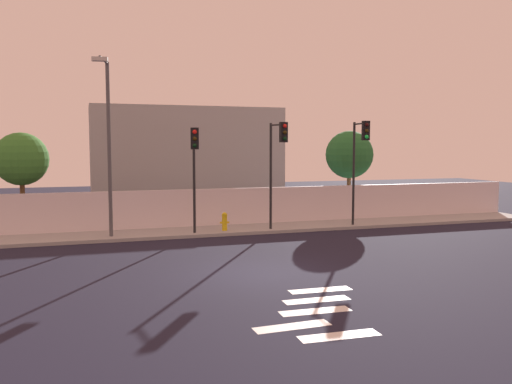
% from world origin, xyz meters
% --- Properties ---
extents(ground_plane, '(80.00, 80.00, 0.00)m').
position_xyz_m(ground_plane, '(0.00, 0.00, 0.00)').
color(ground_plane, black).
extents(sidewalk, '(36.00, 2.40, 0.15)m').
position_xyz_m(sidewalk, '(0.00, 8.20, 0.07)').
color(sidewalk, '#989898').
rests_on(sidewalk, ground).
extents(perimeter_wall, '(36.00, 0.18, 1.80)m').
position_xyz_m(perimeter_wall, '(0.00, 9.49, 1.05)').
color(perimeter_wall, silver).
rests_on(perimeter_wall, sidewalk).
extents(crosswalk_marking, '(3.68, 3.91, 0.01)m').
position_xyz_m(crosswalk_marking, '(0.11, -4.10, 0.00)').
color(crosswalk_marking, silver).
rests_on(crosswalk_marking, ground).
extents(traffic_light_left, '(0.50, 1.76, 4.66)m').
position_xyz_m(traffic_light_left, '(-0.74, 6.73, 3.57)').
color(traffic_light_left, black).
rests_on(traffic_light_left, sidewalk).
extents(traffic_light_center, '(0.42, 1.69, 5.06)m').
position_xyz_m(traffic_light_center, '(7.28, 6.80, 3.84)').
color(traffic_light_center, black).
rests_on(traffic_light_center, sidewalk).
extents(traffic_light_right, '(0.43, 1.43, 4.96)m').
position_xyz_m(traffic_light_right, '(3.14, 6.93, 3.75)').
color(traffic_light_right, black).
rests_on(traffic_light_right, sidewalk).
extents(street_lamp_curbside, '(0.74, 1.94, 7.42)m').
position_xyz_m(street_lamp_curbside, '(-4.27, 7.52, 4.49)').
color(street_lamp_curbside, '#4C4C51').
rests_on(street_lamp_curbside, sidewalk).
extents(fire_hydrant, '(0.44, 0.26, 0.84)m').
position_xyz_m(fire_hydrant, '(0.84, 7.75, 0.60)').
color(fire_hydrant, gold).
rests_on(fire_hydrant, sidewalk).
extents(roadside_tree_leftmost, '(2.46, 2.46, 4.68)m').
position_xyz_m(roadside_tree_leftmost, '(-8.04, 10.98, 3.43)').
color(roadside_tree_leftmost, brown).
rests_on(roadside_tree_leftmost, ground).
extents(roadside_tree_midleft, '(2.67, 2.67, 4.90)m').
position_xyz_m(roadside_tree_midleft, '(8.95, 10.98, 3.55)').
color(roadside_tree_midleft, brown).
rests_on(roadside_tree_midleft, ground).
extents(low_building_distant, '(13.64, 6.00, 6.84)m').
position_xyz_m(low_building_distant, '(1.93, 23.49, 3.42)').
color(low_building_distant, '#A4A4A4').
rests_on(low_building_distant, ground).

